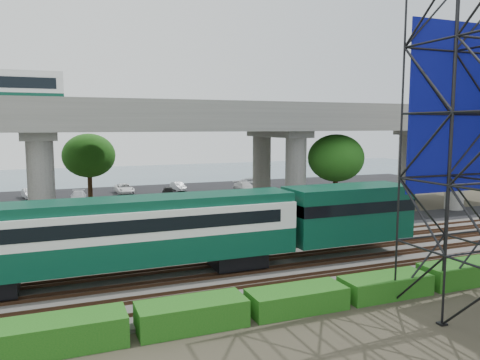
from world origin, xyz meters
name	(u,v)px	position (x,y,z in m)	size (l,w,h in m)	color
ground	(242,284)	(0.00, 0.00, 0.00)	(140.00, 140.00, 0.00)	#474233
ballast_bed	(229,271)	(0.00, 2.00, 0.10)	(90.00, 12.00, 0.20)	slate
service_road	(189,239)	(0.00, 10.50, 0.04)	(90.00, 5.00, 0.08)	black
parking_lot	(137,195)	(0.00, 34.00, 0.04)	(90.00, 18.00, 0.08)	black
harbor_water	(114,177)	(0.00, 56.00, 0.01)	(140.00, 40.00, 0.03)	#435D6F
rail_tracks	(229,268)	(0.00, 2.00, 0.28)	(90.00, 9.52, 0.16)	#472D1E
commuter_train	(162,229)	(-3.84, 2.00, 2.88)	(29.30, 3.06, 4.30)	black
overpass	(158,128)	(-1.04, 16.00, 8.21)	(80.00, 12.00, 12.40)	#9E9B93
hedge_strip	(297,298)	(1.01, -4.30, 0.56)	(34.60, 1.80, 1.20)	#145112
trees	(113,161)	(-4.67, 16.17, 5.57)	(40.94, 16.94, 7.69)	#382314
parked_cars	(154,190)	(2.04, 33.42, 0.68)	(35.94, 9.53, 1.31)	white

